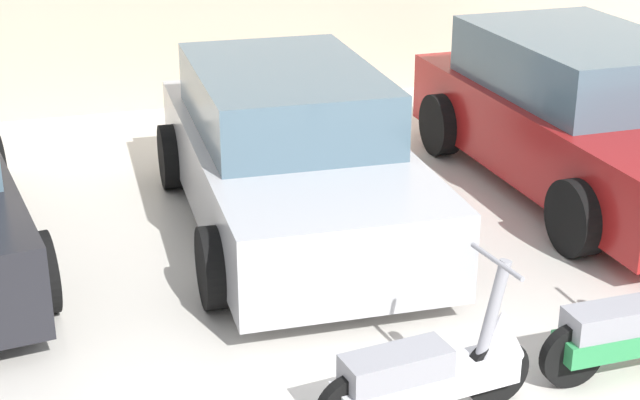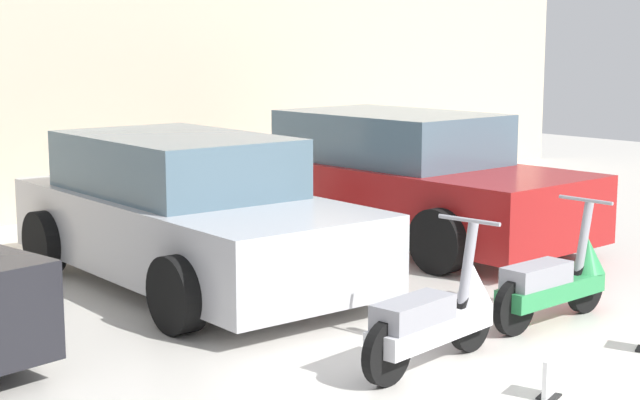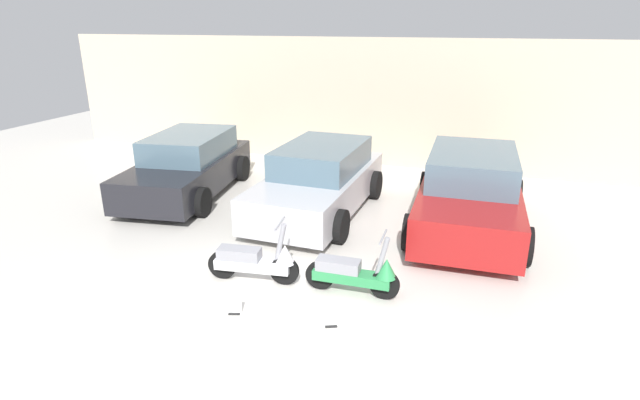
{
  "view_description": "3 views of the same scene",
  "coord_description": "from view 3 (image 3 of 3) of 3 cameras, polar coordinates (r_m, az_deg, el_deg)",
  "views": [
    {
      "loc": [
        -2.67,
        -3.46,
        3.43
      ],
      "look_at": [
        -0.79,
        2.77,
        0.79
      ],
      "focal_mm": 55.0,
      "sensor_mm": 36.0,
      "label": 1
    },
    {
      "loc": [
        -5.43,
        -3.38,
        2.23
      ],
      "look_at": [
        -0.47,
        2.46,
        0.98
      ],
      "focal_mm": 55.0,
      "sensor_mm": 36.0,
      "label": 2
    },
    {
      "loc": [
        2.45,
        -4.97,
        3.74
      ],
      "look_at": [
        -0.02,
        2.41,
        0.92
      ],
      "focal_mm": 28.0,
      "sensor_mm": 36.0,
      "label": 3
    }
  ],
  "objects": [
    {
      "name": "car_rear_left",
      "position": [
        11.63,
        -14.87,
        3.79
      ],
      "size": [
        2.33,
        4.16,
        1.35
      ],
      "rotation": [
        0.0,
        0.0,
        -1.43
      ],
      "color": "black",
      "rests_on": "ground_plane"
    },
    {
      "name": "wall_back",
      "position": [
        13.46,
        7.94,
        10.85
      ],
      "size": [
        19.6,
        0.12,
        3.33
      ],
      "primitive_type": "cube",
      "color": "beige",
      "rests_on": "ground_plane"
    },
    {
      "name": "car_rear_right",
      "position": [
        9.78,
        16.75,
        0.83
      ],
      "size": [
        2.12,
        4.26,
        1.43
      ],
      "rotation": [
        0.0,
        0.0,
        -1.55
      ],
      "color": "maroon",
      "rests_on": "ground_plane"
    },
    {
      "name": "placard_near_right_scooter",
      "position": [
        6.62,
        1.25,
        -13.31
      ],
      "size": [
        0.2,
        0.17,
        0.26
      ],
      "rotation": [
        0.0,
        0.0,
        0.41
      ],
      "color": "black",
      "rests_on": "ground_plane"
    },
    {
      "name": "scooter_front_right",
      "position": [
        7.21,
        4.14,
        -8.29
      ],
      "size": [
        1.39,
        0.5,
        0.97
      ],
      "rotation": [
        0.0,
        0.0,
        0.02
      ],
      "color": "black",
      "rests_on": "ground_plane"
    },
    {
      "name": "scooter_front_left",
      "position": [
        7.58,
        -7.25,
        -6.85
      ],
      "size": [
        1.41,
        0.52,
        0.99
      ],
      "rotation": [
        0.0,
        0.0,
        0.13
      ],
      "color": "black",
      "rests_on": "ground_plane"
    },
    {
      "name": "placard_near_left_scooter",
      "position": [
        6.96,
        -9.78,
        -11.81
      ],
      "size": [
        0.2,
        0.16,
        0.26
      ],
      "rotation": [
        0.0,
        0.0,
        0.31
      ],
      "color": "black",
      "rests_on": "ground_plane"
    },
    {
      "name": "ground_plane",
      "position": [
        6.69,
        -6.6,
        -14.27
      ],
      "size": [
        28.0,
        28.0,
        0.0
      ],
      "primitive_type": "plane",
      "color": "silver"
    },
    {
      "name": "car_rear_center",
      "position": [
        10.14,
        -0.11,
        2.19
      ],
      "size": [
        2.05,
        4.09,
        1.37
      ],
      "rotation": [
        0.0,
        0.0,
        -1.6
      ],
      "color": "#B7B7BC",
      "rests_on": "ground_plane"
    }
  ]
}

